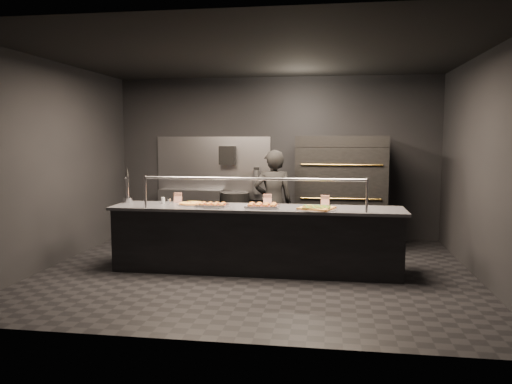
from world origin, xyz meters
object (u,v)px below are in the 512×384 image
at_px(square_pizza, 317,208).
at_px(worker, 273,203).
at_px(fire_extinguisher, 256,182).
at_px(beer_tap, 128,193).
at_px(trash_bin, 235,215).
at_px(slider_tray_a, 212,205).
at_px(prep_shelf, 191,213).
at_px(service_counter, 256,239).
at_px(towel_dispenser, 228,155).
at_px(pizza_oven, 340,191).
at_px(slider_tray_b, 262,206).
at_px(round_pizza, 192,204).

height_order(square_pizza, worker, worker).
height_order(fire_extinguisher, beer_tap, beer_tap).
xyz_separation_m(square_pizza, worker, (-0.73, 1.19, -0.09)).
height_order(fire_extinguisher, worker, worker).
bearing_deg(trash_bin, slider_tray_a, -86.99).
bearing_deg(beer_tap, fire_extinguisher, 54.64).
distance_m(beer_tap, worker, 2.27).
distance_m(prep_shelf, trash_bin, 0.88).
relative_size(service_counter, fire_extinguisher, 8.12).
bearing_deg(towel_dispenser, trash_bin, -43.65).
distance_m(pizza_oven, slider_tray_b, 2.26).
height_order(fire_extinguisher, square_pizza, fire_extinguisher).
bearing_deg(pizza_oven, towel_dispenser, 166.86).
relative_size(pizza_oven, round_pizza, 4.51).
xyz_separation_m(prep_shelf, square_pizza, (2.45, -2.47, 0.49)).
xyz_separation_m(service_counter, prep_shelf, (-1.60, 2.32, -0.01)).
xyz_separation_m(slider_tray_a, worker, (0.72, 1.14, -0.10)).
bearing_deg(square_pizza, round_pizza, 172.73).
height_order(pizza_oven, prep_shelf, pizza_oven).
xyz_separation_m(trash_bin, worker, (0.85, -1.18, 0.41)).
height_order(pizza_oven, beer_tap, pizza_oven).
distance_m(prep_shelf, square_pizza, 3.51).
distance_m(service_counter, towel_dispenser, 2.78).
bearing_deg(round_pizza, pizza_oven, 40.25).
bearing_deg(towel_dispenser, round_pizza, -91.24).
bearing_deg(slider_tray_b, towel_dispenser, 112.10).
relative_size(prep_shelf, towel_dispenser, 3.43).
relative_size(beer_tap, slider_tray_b, 1.11).
xyz_separation_m(towel_dispenser, fire_extinguisher, (0.55, 0.01, -0.49)).
bearing_deg(beer_tap, worker, 23.39).
xyz_separation_m(round_pizza, slider_tray_b, (1.05, -0.16, 0.01)).
bearing_deg(round_pizza, slider_tray_b, -8.51).
bearing_deg(service_counter, worker, 83.20).
relative_size(pizza_oven, slider_tray_a, 3.91).
xyz_separation_m(service_counter, slider_tray_b, (0.10, -0.08, 0.48)).
bearing_deg(round_pizza, prep_shelf, 106.18).
relative_size(round_pizza, slider_tray_a, 0.87).
relative_size(slider_tray_b, square_pizza, 0.89).
distance_m(slider_tray_a, trash_bin, 2.37).
xyz_separation_m(pizza_oven, towel_dispenser, (-2.10, 0.49, 0.58)).
relative_size(prep_shelf, square_pizza, 2.22).
relative_size(round_pizza, worker, 0.25).
xyz_separation_m(service_counter, trash_bin, (-0.72, 2.22, -0.03)).
height_order(slider_tray_b, worker, worker).
relative_size(pizza_oven, square_pizza, 3.54).
distance_m(round_pizza, slider_tray_a, 0.39).
bearing_deg(prep_shelf, square_pizza, -45.23).
distance_m(round_pizza, trash_bin, 2.21).
height_order(prep_shelf, beer_tap, beer_tap).
distance_m(service_counter, slider_tray_a, 0.77).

